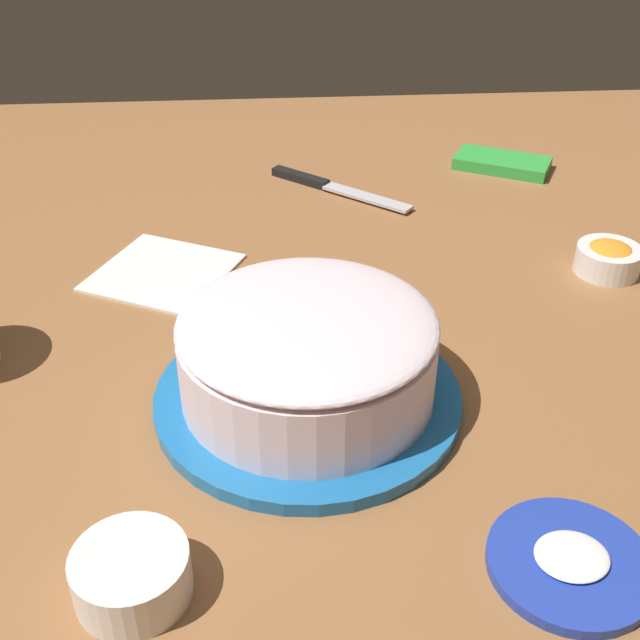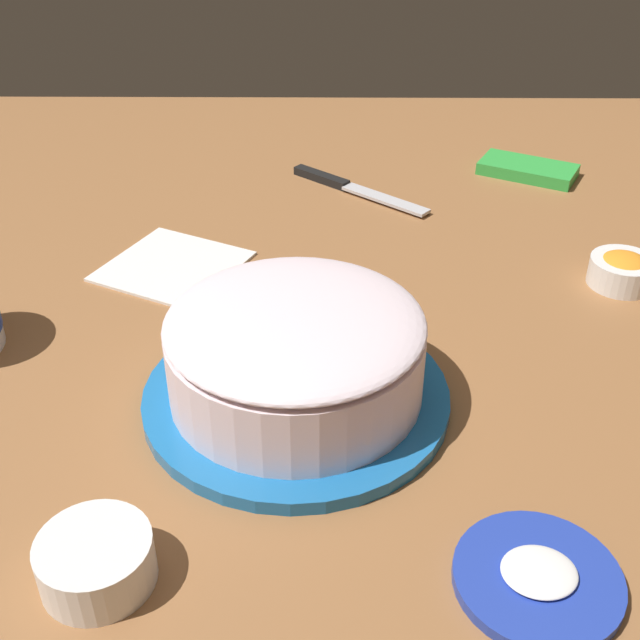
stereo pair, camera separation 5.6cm
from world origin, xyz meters
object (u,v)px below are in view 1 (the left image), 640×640
candy_box_lower (502,163)px  paper_napkin (163,271)px  frosted_cake (308,361)px  sprinkle_bowl_pink (131,573)px  frosting_tub_lid (570,562)px  sprinkle_bowl_orange (609,258)px  spreading_knife (327,185)px

candy_box_lower → paper_napkin: 0.57m
frosted_cake → sprinkle_bowl_pink: 0.25m
frosting_tub_lid → candy_box_lower: bearing=-101.1°
frosted_cake → candy_box_lower: bearing=-121.4°
frosting_tub_lid → sprinkle_bowl_orange: (-0.19, -0.43, 0.01)m
spreading_knife → paper_napkin: bearing=46.7°
frosting_tub_lid → sprinkle_bowl_orange: size_ratio=1.61×
sprinkle_bowl_pink → spreading_knife: bearing=-105.8°
spreading_knife → paper_napkin: 0.32m
sprinkle_bowl_pink → sprinkle_bowl_orange: size_ratio=1.10×
spreading_knife → sprinkle_bowl_pink: size_ratio=2.26×
frosted_cake → frosting_tub_lid: frosted_cake is taller
spreading_knife → sprinkle_bowl_pink: (0.20, 0.69, 0.01)m
frosted_cake → spreading_knife: bearing=-96.7°
frosting_tub_lid → paper_napkin: 0.58m
spreading_knife → candy_box_lower: (-0.27, -0.06, 0.00)m
frosted_cake → sprinkle_bowl_orange: size_ratio=3.74×
frosted_cake → paper_napkin: bearing=-58.1°
paper_napkin → frosting_tub_lid: bearing=126.5°
frosting_tub_lid → spreading_knife: bearing=-79.7°
candy_box_lower → frosting_tub_lid: bearing=106.4°
sprinkle_bowl_pink → frosting_tub_lid: bearing=179.7°
frosting_tub_lid → spreading_knife: size_ratio=0.65×
frosting_tub_lid → sprinkle_bowl_orange: bearing=-113.9°
frosted_cake → spreading_knife: 0.49m
frosted_cake → paper_napkin: frosted_cake is taller
sprinkle_bowl_orange → candy_box_lower: bearing=-82.3°
frosted_cake → sprinkle_bowl_orange: (-0.38, -0.22, -0.03)m
spreading_knife → candy_box_lower: bearing=-168.4°
candy_box_lower → spreading_knife: bearing=39.1°
frosting_tub_lid → sprinkle_bowl_pink: 0.32m
frosted_cake → frosting_tub_lid: (-0.18, 0.21, -0.04)m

